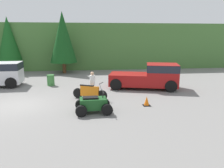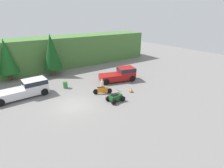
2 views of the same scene
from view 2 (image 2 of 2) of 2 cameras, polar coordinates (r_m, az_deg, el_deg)
The scene contains 11 objects.
ground_plane at distance 19.21m, azimuth -12.44°, elevation -6.93°, with size 80.00×80.00×0.00m, color slate.
hillside_backdrop at distance 33.03m, azimuth -23.97°, elevation 8.78°, with size 44.00×6.00×5.41m.
tree_mid_left at distance 29.23m, azimuth -31.26°, elevation 7.74°, with size 2.65×2.65×6.03m.
tree_mid_right at distance 28.70m, azimuth -19.12°, elevation 9.98°, with size 2.84×2.84×6.46m.
pickup_truck_red at distance 25.49m, azimuth 2.86°, elevation 3.27°, with size 5.45×3.31×1.90m.
pickup_truck_second at distance 22.81m, azimuth -26.09°, elevation -1.27°, with size 5.83×2.36×1.90m.
dirt_bike at distance 21.33m, azimuth -3.09°, elevation -2.04°, with size 2.14×1.18×1.12m.
quad_atv at distance 19.54m, azimuth 1.13°, elevation -4.42°, with size 1.93×1.36×1.14m.
rider_person at distance 21.57m, azimuth -3.25°, elevation -0.45°, with size 0.44×0.44×1.70m.
traffic_cone at distance 21.96m, azimuth 6.44°, elevation -2.04°, with size 0.42×0.42×0.55m.
steel_barrel at distance 23.79m, azimuth -15.00°, elevation -0.27°, with size 0.58×0.58×0.88m.
Camera 2 is at (-6.04, -15.85, 9.03)m, focal length 28.00 mm.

